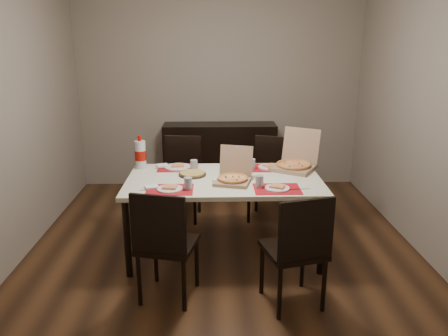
% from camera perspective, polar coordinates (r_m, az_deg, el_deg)
% --- Properties ---
extents(ground, '(3.80, 4.00, 0.02)m').
position_cam_1_polar(ground, '(4.43, -0.12, -10.38)').
color(ground, '#472A16').
rests_on(ground, ground).
extents(room_walls, '(3.84, 4.02, 2.62)m').
position_cam_1_polar(room_walls, '(4.39, -0.28, 13.12)').
color(room_walls, gray).
rests_on(room_walls, ground).
extents(sideboard, '(1.50, 0.40, 0.90)m').
position_cam_1_polar(sideboard, '(5.94, -0.56, 1.48)').
color(sideboard, black).
rests_on(sideboard, ground).
extents(dining_table, '(1.80, 1.00, 0.75)m').
position_cam_1_polar(dining_table, '(4.08, -0.00, -2.24)').
color(dining_table, beige).
rests_on(dining_table, ground).
extents(chair_near_left, '(0.51, 0.51, 0.93)m').
position_cam_1_polar(chair_near_left, '(3.41, -7.78, -9.48)').
color(chair_near_left, black).
rests_on(chair_near_left, ground).
extents(chair_near_right, '(0.51, 0.51, 0.93)m').
position_cam_1_polar(chair_near_right, '(3.34, 9.61, -10.14)').
color(chair_near_right, black).
rests_on(chair_near_right, ground).
extents(chair_far_left, '(0.46, 0.46, 0.93)m').
position_cam_1_polar(chair_far_left, '(5.01, -5.51, -0.75)').
color(chair_far_left, black).
rests_on(chair_far_left, ground).
extents(chair_far_right, '(0.54, 0.54, 0.93)m').
position_cam_1_polar(chair_far_right, '(4.99, 6.04, -0.84)').
color(chair_far_right, black).
rests_on(chair_far_right, ground).
extents(setting_near_left, '(0.45, 0.30, 0.11)m').
position_cam_1_polar(setting_near_left, '(3.78, -6.72, -2.52)').
color(setting_near_left, '#B80C17').
rests_on(setting_near_left, dining_table).
extents(setting_near_right, '(0.48, 0.30, 0.11)m').
position_cam_1_polar(setting_near_right, '(3.80, 6.27, -2.37)').
color(setting_near_right, '#B80C17').
rests_on(setting_near_right, dining_table).
extents(setting_far_left, '(0.43, 0.30, 0.11)m').
position_cam_1_polar(setting_far_left, '(4.38, -5.75, 0.19)').
color(setting_far_left, '#B80C17').
rests_on(setting_far_left, dining_table).
extents(setting_far_right, '(0.44, 0.30, 0.11)m').
position_cam_1_polar(setting_far_right, '(4.38, 5.36, 0.22)').
color(setting_far_right, '#B80C17').
rests_on(setting_far_right, dining_table).
extents(napkin_loose, '(0.15, 0.16, 0.02)m').
position_cam_1_polar(napkin_loose, '(3.99, -0.53, -1.54)').
color(napkin_loose, white).
rests_on(napkin_loose, dining_table).
extents(pizza_box_center, '(0.38, 0.41, 0.31)m').
position_cam_1_polar(pizza_box_center, '(3.94, 1.24, -1.11)').
color(pizza_box_center, '#947055').
rests_on(pizza_box_center, dining_table).
extents(pizza_box_right, '(0.54, 0.56, 0.38)m').
position_cam_1_polar(pizza_box_right, '(4.39, 9.25, 0.64)').
color(pizza_box_right, '#947055').
rests_on(pizza_box_right, dining_table).
extents(faina_plate, '(0.26, 0.26, 0.03)m').
position_cam_1_polar(faina_plate, '(4.15, -4.16, -0.76)').
color(faina_plate, black).
rests_on(faina_plate, dining_table).
extents(dip_bowl, '(0.14, 0.14, 0.03)m').
position_cam_1_polar(dip_bowl, '(4.19, 0.45, -0.59)').
color(dip_bowl, white).
rests_on(dip_bowl, dining_table).
extents(soda_bottle, '(0.11, 0.11, 0.33)m').
position_cam_1_polar(soda_bottle, '(4.41, -10.86, 1.73)').
color(soda_bottle, silver).
rests_on(soda_bottle, dining_table).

